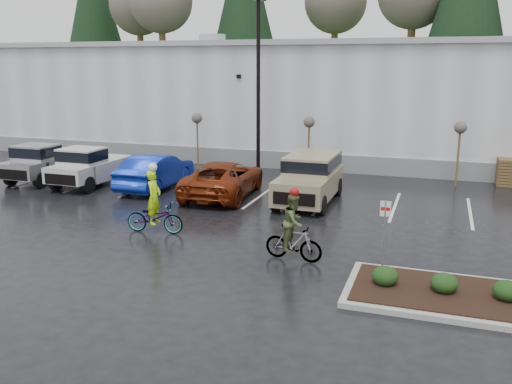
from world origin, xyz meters
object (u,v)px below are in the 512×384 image
(pickup_silver, at_px, (49,161))
(suv_tan, at_px, (309,179))
(car_blue, at_px, (156,171))
(cyclist_olive, at_px, (294,234))
(car_red, at_px, (223,178))
(sapling_mid, at_px, (309,125))
(fire_lane_sign, at_px, (384,227))
(cyclist_hivis, at_px, (155,212))
(sapling_east, at_px, (460,131))
(pallet_stack_a, at_px, (510,172))
(sapling_west, at_px, (197,121))
(pickup_white, at_px, (94,165))
(lamppost, at_px, (258,68))

(pickup_silver, distance_m, suv_tan, 13.91)
(car_blue, height_order, cyclist_olive, cyclist_olive)
(car_blue, height_order, car_red, car_blue)
(sapling_mid, bearing_deg, pickup_silver, -157.38)
(cyclist_olive, bearing_deg, fire_lane_sign, -88.30)
(car_blue, bearing_deg, cyclist_hivis, 117.74)
(car_red, bearing_deg, suv_tan, 176.62)
(sapling_east, relative_size, pallet_stack_a, 2.37)
(sapling_west, distance_m, car_blue, 5.54)
(sapling_west, bearing_deg, sapling_mid, 0.00)
(pallet_stack_a, bearing_deg, cyclist_hivis, -135.81)
(sapling_mid, relative_size, car_red, 0.55)
(sapling_west, height_order, car_blue, sapling_west)
(pallet_stack_a, bearing_deg, pickup_white, -162.04)
(pallet_stack_a, bearing_deg, sapling_east, -158.20)
(sapling_east, bearing_deg, sapling_mid, 180.00)
(pickup_white, height_order, suv_tan, suv_tan)
(sapling_west, xyz_separation_m, cyclist_olive, (9.07, -12.59, -1.88))
(fire_lane_sign, xyz_separation_m, cyclist_olive, (-2.73, 0.22, -0.56))
(sapling_mid, xyz_separation_m, fire_lane_sign, (5.30, -12.80, -1.32))
(lamppost, height_order, pickup_silver, lamppost)
(sapling_mid, relative_size, suv_tan, 0.63)
(suv_tan, bearing_deg, sapling_east, 41.74)
(sapling_east, bearing_deg, car_red, -151.29)
(sapling_east, bearing_deg, lamppost, -174.29)
(lamppost, height_order, pickup_white, lamppost)
(car_red, bearing_deg, cyclist_hivis, 83.50)
(sapling_mid, height_order, cyclist_hivis, sapling_mid)
(sapling_west, xyz_separation_m, sapling_east, (14.00, 0.00, 0.00))
(lamppost, xyz_separation_m, car_blue, (-3.82, -4.21, -4.84))
(sapling_east, relative_size, suv_tan, 0.63)
(sapling_west, distance_m, suv_tan, 9.73)
(car_blue, relative_size, car_red, 0.89)
(lamppost, relative_size, cyclist_olive, 3.98)
(fire_lane_sign, distance_m, cyclist_olive, 2.79)
(cyclist_olive, bearing_deg, sapling_east, -15.17)
(sapling_east, xyz_separation_m, pickup_silver, (-20.06, -5.23, -1.75))
(sapling_east, height_order, cyclist_olive, sapling_east)
(sapling_mid, relative_size, fire_lane_sign, 1.45)
(fire_lane_sign, xyz_separation_m, pickup_silver, (-17.86, 7.57, -0.43))
(pickup_white, bearing_deg, car_blue, 3.09)
(car_blue, height_order, cyclist_hivis, cyclist_hivis)
(sapling_east, xyz_separation_m, car_red, (-10.14, -5.55, -1.92))
(suv_tan, xyz_separation_m, cyclist_hivis, (-4.21, -6.02, -0.25))
(pallet_stack_a, bearing_deg, fire_lane_sign, -108.81)
(pallet_stack_a, xyz_separation_m, cyclist_hivis, (-12.86, -12.50, 0.11))
(pallet_stack_a, distance_m, suv_tan, 10.81)
(sapling_mid, bearing_deg, fire_lane_sign, -67.51)
(sapling_mid, xyz_separation_m, pickup_white, (-9.71, -5.39, -1.75))
(car_blue, distance_m, cyclist_hivis, 7.18)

